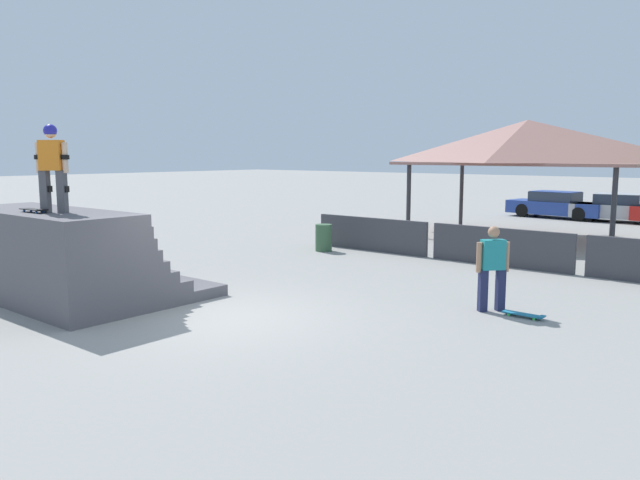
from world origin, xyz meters
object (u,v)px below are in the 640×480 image
(bystander_walking, at_px, (493,264))
(parked_car_silver, at_px, (620,209))
(parked_car_blue, at_px, (557,205))
(skateboard_on_deck, at_px, (34,210))
(trash_bin, at_px, (324,238))
(skater_on_deck, at_px, (52,162))
(skateboard_on_ground, at_px, (525,315))

(bystander_walking, bearing_deg, parked_car_silver, -130.78)
(parked_car_blue, relative_size, parked_car_silver, 1.11)
(parked_car_blue, bearing_deg, skateboard_on_deck, -87.68)
(skateboard_on_deck, height_order, parked_car_blue, skateboard_on_deck)
(bystander_walking, xyz_separation_m, parked_car_blue, (-5.27, 18.92, -0.33))
(parked_car_blue, bearing_deg, bystander_walking, -67.95)
(skateboard_on_deck, bearing_deg, trash_bin, 90.18)
(skater_on_deck, height_order, skateboard_on_deck, skater_on_deck)
(skateboard_on_deck, relative_size, parked_car_silver, 0.18)
(trash_bin, height_order, parked_car_blue, parked_car_blue)
(skateboard_on_ground, distance_m, trash_bin, 8.94)
(skater_on_deck, height_order, bystander_walking, skater_on_deck)
(skater_on_deck, height_order, parked_car_silver, skater_on_deck)
(parked_car_silver, bearing_deg, skateboard_on_ground, -86.20)
(skateboard_on_ground, height_order, parked_car_blue, parked_car_blue)
(bystander_walking, relative_size, parked_car_blue, 0.35)
(parked_car_silver, bearing_deg, skateboard_on_deck, -106.28)
(trash_bin, height_order, parked_car_silver, parked_car_silver)
(bystander_walking, relative_size, skateboard_on_ground, 2.06)
(parked_car_silver, bearing_deg, skater_on_deck, -105.64)
(skater_on_deck, distance_m, parked_car_blue, 24.35)
(skater_on_deck, distance_m, skateboard_on_deck, 1.01)
(trash_bin, bearing_deg, parked_car_silver, 72.11)
(skateboard_on_ground, bearing_deg, skateboard_on_deck, -143.32)
(skateboard_on_ground, xyz_separation_m, parked_car_blue, (-5.97, 18.99, 0.54))
(skater_on_deck, xyz_separation_m, parked_car_silver, (4.27, 24.22, -2.29))
(trash_bin, xyz_separation_m, parked_car_blue, (2.08, 15.13, 0.18))
(skater_on_deck, distance_m, skateboard_on_ground, 9.50)
(parked_car_silver, bearing_deg, bystander_walking, -88.26)
(skater_on_deck, xyz_separation_m, parked_car_blue, (1.46, 24.19, -2.29))
(parked_car_silver, bearing_deg, trash_bin, -113.54)
(parked_car_blue, bearing_deg, parked_car_silver, 7.05)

